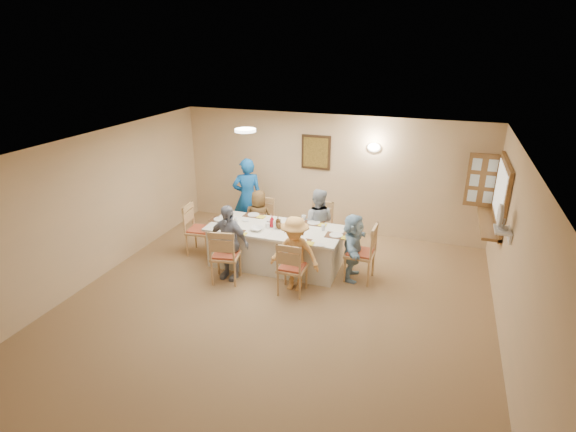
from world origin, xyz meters
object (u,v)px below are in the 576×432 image
(dining_table, at_px, (275,247))
(diner_front_left, at_px, (228,242))
(diner_back_left, at_px, (259,219))
(desk_fan, at_px, (502,220))
(chair_front_right, at_px, (292,267))
(caregiver, at_px, (247,197))
(chair_right_end, at_px, (360,252))
(diner_front_right, at_px, (295,254))
(chair_back_left, at_px, (261,222))
(chair_left_end, at_px, (200,229))
(condiment_ketchup, at_px, (272,221))
(diner_back_right, at_px, (317,223))
(diner_right_end, at_px, (353,247))
(serving_hatch, at_px, (501,195))
(chair_front_left, at_px, (226,254))
(chair_back_right, at_px, (319,228))

(dining_table, relative_size, diner_front_left, 1.80)
(diner_back_left, bearing_deg, desk_fan, 156.42)
(chair_front_right, distance_m, caregiver, 2.58)
(chair_right_end, bearing_deg, diner_front_right, -52.12)
(chair_right_end, relative_size, diner_back_left, 0.87)
(chair_back_left, height_order, chair_left_end, chair_left_end)
(condiment_ketchup, bearing_deg, caregiver, 130.79)
(diner_back_right, bearing_deg, diner_front_left, 44.66)
(dining_table, relative_size, diner_back_left, 2.06)
(chair_right_end, height_order, diner_back_right, diner_back_right)
(diner_right_end, bearing_deg, serving_hatch, -72.85)
(caregiver, bearing_deg, diner_right_end, 128.69)
(desk_fan, xyz_separation_m, dining_table, (-3.58, 0.44, -1.17))
(desk_fan, relative_size, chair_back_left, 0.32)
(desk_fan, height_order, caregiver, desk_fan)
(desk_fan, bearing_deg, chair_front_right, -173.14)
(diner_back_left, bearing_deg, diner_front_right, 122.88)
(serving_hatch, distance_m, chair_front_right, 3.68)
(chair_front_right, bearing_deg, chair_right_end, -140.23)
(caregiver, xyz_separation_m, condiment_ketchup, (0.99, -1.15, 0.04))
(chair_right_end, bearing_deg, chair_front_left, -67.31)
(diner_front_right, bearing_deg, chair_front_right, -89.47)
(chair_front_left, xyz_separation_m, diner_right_end, (2.02, 0.80, 0.10))
(condiment_ketchup, bearing_deg, desk_fan, -6.94)
(chair_back_left, bearing_deg, chair_right_end, -21.16)
(serving_hatch, relative_size, condiment_ketchup, 6.73)
(desk_fan, distance_m, chair_left_end, 5.25)
(chair_back_right, bearing_deg, desk_fan, -20.44)
(chair_front_right, relative_size, condiment_ketchup, 4.23)
(desk_fan, distance_m, diner_right_end, 2.40)
(diner_front_left, bearing_deg, chair_back_right, 58.19)
(diner_front_right, distance_m, diner_right_end, 1.07)
(diner_front_left, bearing_deg, chair_front_left, -82.77)
(dining_table, height_order, chair_left_end, chair_left_end)
(desk_fan, height_order, chair_back_right, desk_fan)
(chair_back_right, bearing_deg, chair_back_left, -177.80)
(dining_table, bearing_deg, diner_back_right, 48.58)
(serving_hatch, distance_m, chair_back_left, 4.41)
(desk_fan, height_order, diner_back_right, desk_fan)
(chair_front_left, relative_size, diner_right_end, 0.84)
(diner_right_end, height_order, caregiver, caregiver)
(chair_back_left, relative_size, diner_front_right, 0.73)
(diner_front_right, relative_size, diner_right_end, 1.08)
(chair_left_end, bearing_deg, dining_table, -95.90)
(diner_back_left, height_order, condiment_ketchup, diner_back_left)
(diner_back_left, distance_m, caregiver, 0.70)
(chair_front_right, bearing_deg, diner_front_left, -6.04)
(diner_front_left, xyz_separation_m, condiment_ketchup, (0.54, 0.68, 0.20))
(diner_front_left, distance_m, diner_right_end, 2.13)
(diner_back_left, bearing_deg, chair_right_end, 153.90)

